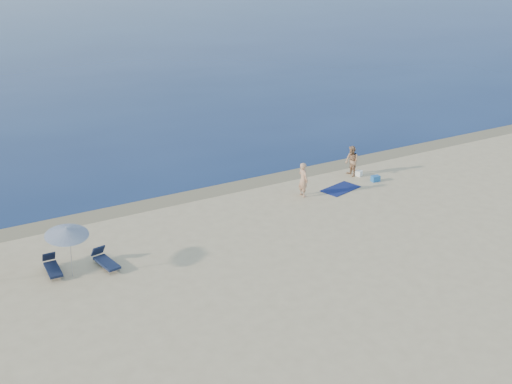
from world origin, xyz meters
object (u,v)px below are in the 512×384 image
(person_right, at_px, (352,161))
(umbrella_near, at_px, (67,232))
(blue_cooler, at_px, (375,179))
(person_left, at_px, (303,179))

(person_right, height_order, umbrella_near, umbrella_near)
(person_right, distance_m, umbrella_near, 16.39)
(blue_cooler, bearing_deg, person_left, -177.22)
(person_left, distance_m, person_right, 4.00)
(person_left, xyz_separation_m, umbrella_near, (-12.17, -2.20, 0.97))
(person_left, bearing_deg, blue_cooler, -94.11)
(person_left, relative_size, umbrella_near, 0.82)
(person_right, xyz_separation_m, blue_cooler, (0.60, -1.32, -0.68))
(person_right, relative_size, umbrella_near, 0.78)
(person_left, relative_size, person_right, 1.05)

